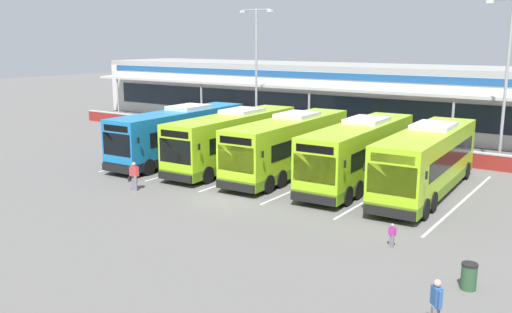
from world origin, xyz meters
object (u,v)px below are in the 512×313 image
(pedestrian_with_handbag, at_px, (134,175))
(pedestrian_in_dark_coat, at_px, (436,304))
(pedestrian_child, at_px, (392,234))
(litter_bin, at_px, (469,276))
(coach_bus_leftmost, at_px, (181,135))
(coach_bus_centre, at_px, (290,146))
(coach_bus_right_centre, at_px, (360,154))
(lamp_post_centre, at_px, (507,72))
(coach_bus_left_centre, at_px, (234,140))
(lamp_post_west, at_px, (256,64))
(coach_bus_rightmost, at_px, (427,162))

(pedestrian_with_handbag, height_order, pedestrian_in_dark_coat, same)
(pedestrian_child, xyz_separation_m, litter_bin, (3.56, -2.24, -0.07))
(coach_bus_leftmost, bearing_deg, coach_bus_centre, 5.52)
(coach_bus_right_centre, relative_size, pedestrian_child, 12.20)
(coach_bus_leftmost, bearing_deg, lamp_post_centre, 29.59)
(pedestrian_child, bearing_deg, coach_bus_right_centre, 121.69)
(coach_bus_centre, bearing_deg, pedestrian_in_dark_coat, -46.32)
(coach_bus_leftmost, bearing_deg, pedestrian_in_dark_coat, -31.18)
(coach_bus_centre, relative_size, lamp_post_centre, 1.11)
(coach_bus_left_centre, distance_m, litter_bin, 20.52)
(coach_bus_left_centre, bearing_deg, lamp_post_centre, 35.08)
(coach_bus_right_centre, xyz_separation_m, pedestrian_child, (5.41, -8.76, -1.24))
(lamp_post_west, bearing_deg, litter_bin, -42.18)
(lamp_post_west, xyz_separation_m, lamp_post_centre, (20.32, -0.64, 0.00))
(coach_bus_centre, relative_size, lamp_post_west, 1.11)
(coach_bus_leftmost, relative_size, litter_bin, 13.17)
(coach_bus_right_centre, bearing_deg, coach_bus_leftmost, -174.90)
(coach_bus_leftmost, height_order, coach_bus_centre, same)
(pedestrian_child, relative_size, litter_bin, 1.08)
(pedestrian_child, bearing_deg, pedestrian_in_dark_coat, -58.61)
(pedestrian_with_handbag, xyz_separation_m, lamp_post_centre, (15.58, 18.27, 5.43))
(lamp_post_centre, bearing_deg, litter_bin, -81.43)
(coach_bus_centre, height_order, pedestrian_child, coach_bus_centre)
(coach_bus_left_centre, bearing_deg, coach_bus_centre, 4.20)
(lamp_post_west, relative_size, lamp_post_centre, 1.00)
(coach_bus_rightmost, bearing_deg, coach_bus_left_centre, -176.95)
(coach_bus_left_centre, distance_m, pedestrian_child, 16.32)
(coach_bus_centre, distance_m, lamp_post_west, 15.14)
(coach_bus_centre, height_order, lamp_post_centre, lamp_post_centre)
(pedestrian_child, distance_m, lamp_post_west, 28.06)
(coach_bus_left_centre, height_order, lamp_post_west, lamp_post_west)
(coach_bus_right_centre, height_order, pedestrian_child, coach_bus_right_centre)
(coach_bus_left_centre, height_order, lamp_post_centre, lamp_post_centre)
(pedestrian_in_dark_coat, height_order, lamp_post_centre, lamp_post_centre)
(lamp_post_centre, bearing_deg, coach_bus_leftmost, -150.41)
(pedestrian_with_handbag, height_order, litter_bin, pedestrian_with_handbag)
(pedestrian_in_dark_coat, height_order, pedestrian_child, pedestrian_in_dark_coat)
(coach_bus_rightmost, relative_size, pedestrian_child, 12.20)
(coach_bus_rightmost, xyz_separation_m, pedestrian_with_handbag, (-13.68, -8.72, -0.93))
(coach_bus_leftmost, height_order, lamp_post_west, lamp_post_west)
(pedestrian_child, bearing_deg, coach_bus_rightmost, 99.34)
(coach_bus_rightmost, height_order, lamp_post_centre, lamp_post_centre)
(coach_bus_centre, distance_m, litter_bin, 17.29)
(coach_bus_centre, bearing_deg, pedestrian_with_handbag, -121.60)
(coach_bus_right_centre, height_order, litter_bin, coach_bus_right_centre)
(lamp_post_west, distance_m, lamp_post_centre, 20.33)
(pedestrian_with_handbag, relative_size, pedestrian_child, 1.61)
(coach_bus_left_centre, height_order, litter_bin, coach_bus_left_centre)
(lamp_post_centre, bearing_deg, lamp_post_west, 178.20)
(coach_bus_left_centre, relative_size, lamp_post_centre, 1.11)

